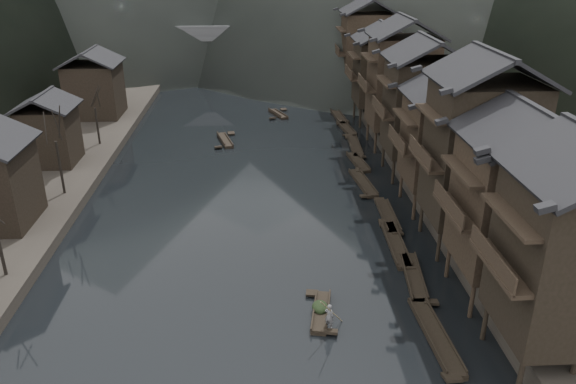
{
  "coord_description": "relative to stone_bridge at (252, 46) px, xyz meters",
  "views": [
    {
      "loc": [
        1.01,
        -32.34,
        21.72
      ],
      "look_at": [
        3.37,
        11.39,
        2.5
      ],
      "focal_mm": 35.0,
      "sensor_mm": 36.0,
      "label": 1
    }
  ],
  "objects": [
    {
      "name": "water",
      "position": [
        0.0,
        -72.0,
        -5.11
      ],
      "size": [
        300.0,
        300.0,
        0.0
      ],
      "primitive_type": "plane",
      "color": "black",
      "rests_on": "ground"
    },
    {
      "name": "right_bank",
      "position": [
        35.0,
        -32.0,
        -4.21
      ],
      "size": [
        40.0,
        200.0,
        1.8
      ],
      "primitive_type": "cube",
      "color": "#2D2823",
      "rests_on": "ground"
    },
    {
      "name": "midriver_boats",
      "position": [
        -1.37,
        -19.6,
        -4.91
      ],
      "size": [
        14.44,
        45.87,
        0.45
      ],
      "color": "black",
      "rests_on": "water"
    },
    {
      "name": "stilt_houses",
      "position": [
        17.28,
        -52.48,
        3.72
      ],
      "size": [
        9.0,
        67.6,
        15.41
      ],
      "color": "black",
      "rests_on": "ground"
    },
    {
      "name": "moored_sampans",
      "position": [
        11.83,
        -45.66,
        -4.91
      ],
      "size": [
        2.94,
        73.22,
        0.47
      ],
      "color": "black",
      "rests_on": "water"
    },
    {
      "name": "hero_sampan",
      "position": [
        4.74,
        -74.61,
        -4.91
      ],
      "size": [
        1.77,
        4.88,
        0.43
      ],
      "color": "black",
      "rests_on": "water"
    },
    {
      "name": "cargo_heap",
      "position": [
        4.7,
        -74.39,
        -4.36
      ],
      "size": [
        1.06,
        1.39,
        0.64
      ],
      "primitive_type": "ellipsoid",
      "color": "black",
      "rests_on": "hero_sampan"
    },
    {
      "name": "bare_trees",
      "position": [
        -17.0,
        -64.42,
        1.14
      ],
      "size": [
        3.68,
        42.44,
        7.36
      ],
      "color": "black",
      "rests_on": "left_bank"
    },
    {
      "name": "boatman",
      "position": [
        5.05,
        -76.27,
        -3.83
      ],
      "size": [
        0.74,
        0.69,
        1.69
      ],
      "primitive_type": "imported",
      "rotation": [
        0.0,
        0.0,
        2.52
      ],
      "color": "slate",
      "rests_on": "hero_sampan"
    },
    {
      "name": "stone_bridge",
      "position": [
        0.0,
        0.0,
        0.0
      ],
      "size": [
        40.0,
        6.0,
        9.0
      ],
      "color": "#4C4C4F",
      "rests_on": "ground"
    },
    {
      "name": "bamboo_pole",
      "position": [
        5.25,
        -76.27,
        -1.45
      ],
      "size": [
        1.82,
        2.05,
        3.07
      ],
      "primitive_type": "cylinder",
      "rotation": [
        0.72,
        0.0,
        -0.72
      ],
      "color": "#8C7A51",
      "rests_on": "boatman"
    },
    {
      "name": "left_houses",
      "position": [
        -20.5,
        -51.88,
        0.55
      ],
      "size": [
        8.1,
        53.2,
        8.73
      ],
      "color": "black",
      "rests_on": "left_bank"
    }
  ]
}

